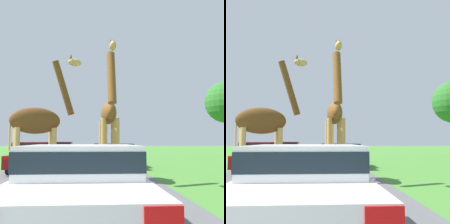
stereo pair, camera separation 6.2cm
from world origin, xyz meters
The scene contains 8 objects.
road centered at (0.00, 30.00, 0.00)m, with size 7.04×120.00×0.00m.
giraffe_near_road centered at (1.61, 10.21, 2.48)m, with size 0.78×2.75×5.13m.
giraffe_companion centered at (-1.05, 10.19, 2.18)m, with size 2.70×1.35×5.01m.
car_lead_maroon centered at (0.79, 4.27, 0.79)m, with size 2.00×4.56×1.47m.
car_queue_right centered at (-1.45, 20.48, 0.77)m, with size 1.99×4.06×1.44m.
car_queue_left centered at (2.48, 16.25, 0.74)m, with size 1.89×4.77×1.36m.
car_far_ahead centered at (-1.95, 13.85, 0.77)m, with size 1.89×4.01×1.46m.
car_verge_right centered at (1.94, 25.67, 0.67)m, with size 1.71×4.68×1.26m.
Camera 1 is at (0.97, -0.55, 1.55)m, focal length 45.00 mm.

